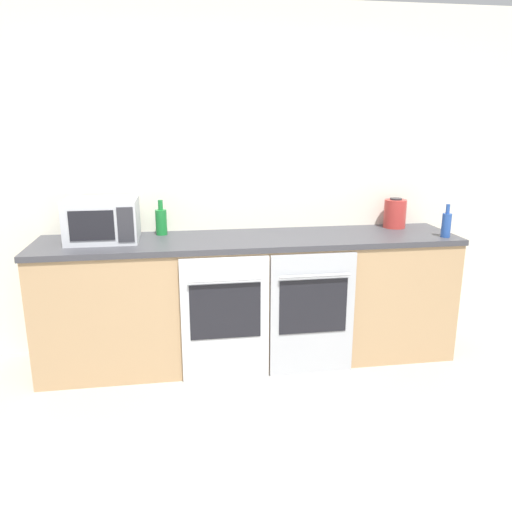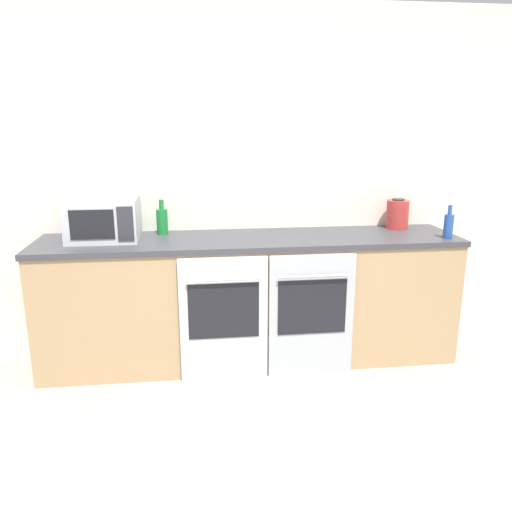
% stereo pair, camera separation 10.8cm
% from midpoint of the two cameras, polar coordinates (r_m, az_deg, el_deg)
% --- Properties ---
extents(wall_back, '(10.00, 0.06, 2.60)m').
position_cam_midpoint_polar(wall_back, '(3.89, -0.46, 8.44)').
color(wall_back, silver).
rests_on(wall_back, ground_plane).
extents(counter_back, '(3.04, 0.65, 0.94)m').
position_cam_midpoint_polar(counter_back, '(3.74, 0.17, -4.88)').
color(counter_back, tan).
rests_on(counter_back, ground_plane).
extents(oven_left, '(0.60, 0.06, 0.88)m').
position_cam_midpoint_polar(oven_left, '(3.43, -2.79, -7.20)').
color(oven_left, silver).
rests_on(oven_left, ground_plane).
extents(oven_right, '(0.60, 0.06, 0.88)m').
position_cam_midpoint_polar(oven_right, '(3.52, 7.23, -6.69)').
color(oven_right, '#A8AAAF').
rests_on(oven_right, ground_plane).
extents(microwave, '(0.49, 0.40, 0.29)m').
position_cam_midpoint_polar(microwave, '(3.66, -16.21, 4.07)').
color(microwave, '#B7BABF').
rests_on(microwave, counter_back).
extents(bottle_blue, '(0.07, 0.07, 0.24)m').
position_cam_midpoint_polar(bottle_blue, '(3.84, 21.90, 3.26)').
color(bottle_blue, '#234793').
rests_on(bottle_blue, counter_back).
extents(bottle_green, '(0.08, 0.08, 0.26)m').
position_cam_midpoint_polar(bottle_green, '(3.76, -9.87, 4.00)').
color(bottle_green, '#19722D').
rests_on(bottle_green, counter_back).
extents(kettle, '(0.17, 0.17, 0.23)m').
position_cam_midpoint_polar(kettle, '(4.08, 16.59, 4.60)').
color(kettle, '#B2332D').
rests_on(kettle, counter_back).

